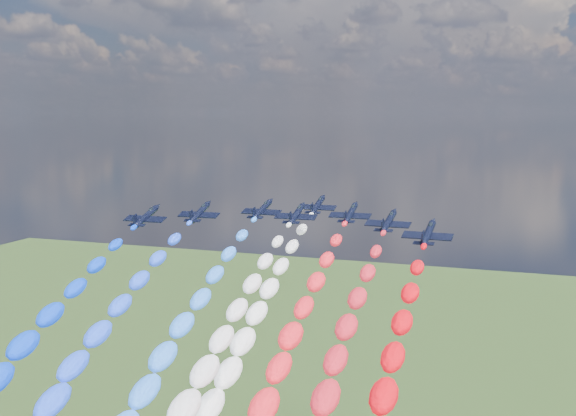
% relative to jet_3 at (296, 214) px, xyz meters
% --- Properties ---
extents(jet_0, '(9.66, 13.18, 6.59)m').
position_rel_jet_3_xyz_m(jet_0, '(-30.49, -14.57, 0.00)').
color(jet_0, black).
extents(jet_1, '(10.05, 13.46, 6.59)m').
position_rel_jet_3_xyz_m(jet_1, '(-22.10, -4.76, 0.00)').
color(jet_1, black).
extents(trail_1, '(5.95, 99.09, 52.80)m').
position_rel_jet_3_xyz_m(trail_1, '(-22.10, -56.54, -25.07)').
color(trail_1, blue).
extents(jet_2, '(10.29, 13.64, 6.59)m').
position_rel_jet_3_xyz_m(jet_2, '(-10.19, 4.53, 0.00)').
color(jet_2, black).
extents(trail_2, '(5.95, 99.09, 52.80)m').
position_rel_jet_3_xyz_m(trail_2, '(-10.19, -47.26, -25.07)').
color(trail_2, '#2D77F9').
extents(jet_3, '(9.85, 13.32, 6.59)m').
position_rel_jet_3_xyz_m(jet_3, '(0.00, 0.00, 0.00)').
color(jet_3, black).
extents(trail_3, '(5.95, 99.09, 52.80)m').
position_rel_jet_3_xyz_m(trail_3, '(0.00, -51.78, -25.07)').
color(trail_3, white).
extents(jet_4, '(9.62, 13.15, 6.59)m').
position_rel_jet_3_xyz_m(jet_4, '(-0.12, 16.81, 0.00)').
color(jet_4, black).
extents(trail_4, '(5.95, 99.09, 52.80)m').
position_rel_jet_3_xyz_m(trail_4, '(-0.12, -34.97, -25.07)').
color(trail_4, white).
extents(jet_5, '(9.67, 13.19, 6.59)m').
position_rel_jet_3_xyz_m(jet_5, '(11.27, 5.60, 0.00)').
color(jet_5, black).
extents(trail_5, '(5.95, 99.09, 52.80)m').
position_rel_jet_3_xyz_m(trail_5, '(11.27, -46.19, -25.07)').
color(trail_5, red).
extents(jet_6, '(10.37, 13.69, 6.59)m').
position_rel_jet_3_xyz_m(jet_6, '(21.99, -3.77, 0.00)').
color(jet_6, black).
extents(jet_7, '(10.29, 13.63, 6.59)m').
position_rel_jet_3_xyz_m(jet_7, '(32.12, -15.92, 0.00)').
color(jet_7, black).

